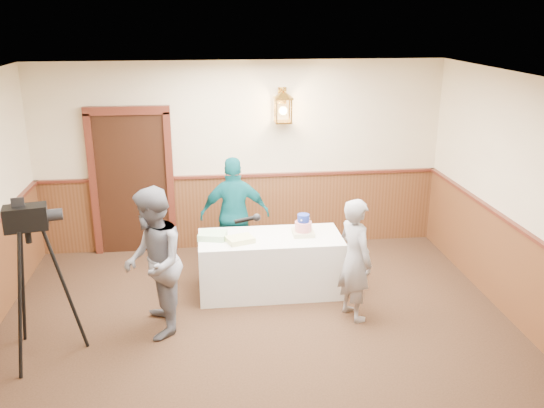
# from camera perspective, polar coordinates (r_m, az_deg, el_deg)

# --- Properties ---
(ground) EXTENTS (7.00, 7.00, 0.00)m
(ground) POSITION_cam_1_polar(r_m,az_deg,el_deg) (5.92, -0.50, -16.99)
(ground) COLOR #301F13
(ground) RESTS_ON ground
(room_shell) EXTENTS (6.02, 7.02, 2.81)m
(room_shell) POSITION_cam_1_polar(r_m,az_deg,el_deg) (5.61, -1.60, -1.50)
(room_shell) COLOR beige
(room_shell) RESTS_ON ground
(display_table) EXTENTS (1.80, 0.80, 0.75)m
(display_table) POSITION_cam_1_polar(r_m,az_deg,el_deg) (7.40, -0.18, -5.95)
(display_table) COLOR white
(display_table) RESTS_ON ground
(tiered_cake) EXTENTS (0.27, 0.27, 0.27)m
(tiered_cake) POSITION_cam_1_polar(r_m,az_deg,el_deg) (7.29, 3.12, -2.27)
(tiered_cake) COLOR beige
(tiered_cake) RESTS_ON display_table
(sheet_cake_yellow) EXTENTS (0.38, 0.33, 0.06)m
(sheet_cake_yellow) POSITION_cam_1_polar(r_m,az_deg,el_deg) (7.09, -3.18, -3.54)
(sheet_cake_yellow) COLOR #DBDD84
(sheet_cake_yellow) RESTS_ON display_table
(sheet_cake_green) EXTENTS (0.38, 0.33, 0.08)m
(sheet_cake_green) POSITION_cam_1_polar(r_m,az_deg,el_deg) (7.22, -5.90, -3.12)
(sheet_cake_green) COLOR #A2E6A4
(sheet_cake_green) RESTS_ON display_table
(interviewer) EXTENTS (1.53, 0.88, 1.69)m
(interviewer) POSITION_cam_1_polar(r_m,az_deg,el_deg) (6.42, -11.67, -5.75)
(interviewer) COLOR slate
(interviewer) RESTS_ON ground
(baker) EXTENTS (0.52, 0.62, 1.47)m
(baker) POSITION_cam_1_polar(r_m,az_deg,el_deg) (6.72, 8.22, -5.45)
(baker) COLOR #949399
(baker) RESTS_ON ground
(assistant_p) EXTENTS (0.95, 0.40, 1.61)m
(assistant_p) POSITION_cam_1_polar(r_m,az_deg,el_deg) (7.87, -3.70, -1.08)
(assistant_p) COLOR #0D5961
(assistant_p) RESTS_ON ground
(tv_camera_rig) EXTENTS (0.65, 0.60, 1.65)m
(tv_camera_rig) POSITION_cam_1_polar(r_m,az_deg,el_deg) (6.39, -22.32, -7.94)
(tv_camera_rig) COLOR black
(tv_camera_rig) RESTS_ON ground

